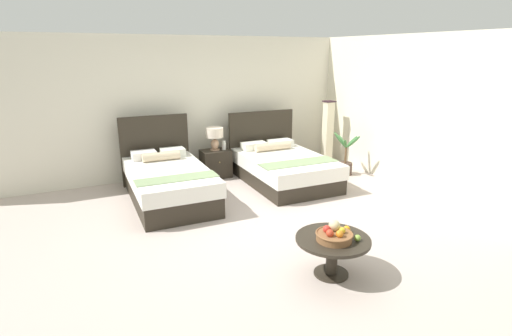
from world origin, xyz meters
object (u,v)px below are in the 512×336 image
bed_near_window (168,182)px  loose_orange (347,229)px  nightstand (216,164)px  table_lamp (215,135)px  coffee_table (333,247)px  bed_near_corner (283,167)px  vase (224,145)px  loose_apple (357,238)px  potted_palm (345,162)px  fruit_bowl (334,235)px  floor_lamp_corner (328,133)px

bed_near_window → loose_orange: bed_near_window is taller
nightstand → table_lamp: bearing=90.0°
bed_near_window → coffee_table: bed_near_window is taller
bed_near_corner → loose_orange: bed_near_corner is taller
coffee_table → loose_orange: loose_orange is taller
table_lamp → coffee_table: table_lamp is taller
vase → loose_apple: size_ratio=2.59×
coffee_table → potted_palm: (2.52, 2.98, -0.08)m
bed_near_window → fruit_bowl: (1.02, -3.15, 0.19)m
nightstand → potted_palm: potted_palm is taller
bed_near_corner → potted_palm: 1.38m
vase → loose_orange: vase is taller
table_lamp → vase: 0.27m
table_lamp → coffee_table: 4.02m
vase → potted_palm: potted_palm is taller
coffee_table → fruit_bowl: size_ratio=2.02×
table_lamp → loose_orange: size_ratio=5.73×
loose_apple → loose_orange: size_ratio=0.91×
vase → coffee_table: 3.95m
table_lamp → fruit_bowl: 4.04m
bed_near_corner → floor_lamp_corner: 1.69m
table_lamp → fruit_bowl: bearing=-91.9°
nightstand → vase: size_ratio=3.01×
bed_near_corner → table_lamp: size_ratio=4.81×
bed_near_window → coffee_table: 3.28m
bed_near_window → vase: size_ratio=12.07×
coffee_table → potted_palm: potted_palm is taller
bed_near_corner → loose_orange: size_ratio=27.57×
vase → potted_palm: 2.46m
fruit_bowl → loose_apple: (0.21, -0.13, -0.03)m
floor_lamp_corner → bed_near_window: bearing=-169.6°
bed_near_corner → coffee_table: (-1.14, -3.11, 0.04)m
coffee_table → fruit_bowl: 0.18m
bed_near_window → potted_palm: size_ratio=2.51×
vase → loose_orange: 3.88m
loose_apple → floor_lamp_corner: bearing=58.2°
bed_near_window → loose_apple: 3.51m
bed_near_window → coffee_table: (1.04, -3.11, 0.02)m
bed_near_window → table_lamp: bearing=37.2°
vase → fruit_bowl: size_ratio=0.45×
bed_near_corner → potted_palm: size_ratio=2.43×
nightstand → fruit_bowl: 4.02m
loose_orange → potted_palm: (2.30, 2.93, -0.23)m
vase → nightstand: bearing=166.4°
table_lamp → floor_lamp_corner: bearing=-4.6°
bed_near_window → table_lamp: (1.16, 0.88, 0.52)m
loose_apple → potted_palm: potted_palm is taller
table_lamp → loose_orange: table_lamp is taller
fruit_bowl → floor_lamp_corner: floor_lamp_corner is taller
loose_apple → potted_palm: size_ratio=0.08×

